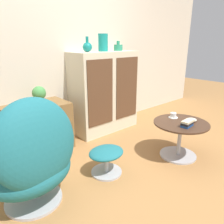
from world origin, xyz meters
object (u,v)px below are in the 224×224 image
Objects in this scene: ottoman at (106,156)px; bowl at (192,120)px; tv_console at (38,128)px; coffee_table at (180,135)px; vase_inner_right at (118,47)px; teacup at (173,116)px; book_stack at (187,123)px; sideboard at (104,92)px; vase_leftmost at (87,47)px; potted_plant at (39,94)px; egg_chair at (33,158)px; vase_inner_left at (103,43)px.

bowl is at bearing -19.70° from ottoman.
tv_console reaches higher than coffee_table.
vase_inner_right is 1.35m from teacup.
book_stack is (-0.06, -0.11, 0.19)m from coffee_table.
vase_leftmost is at bearing 179.22° from sideboard.
bowl reaches higher than ottoman.
sideboard is 0.70m from vase_inner_right.
coffee_table is at bearing -72.75° from vase_leftmost.
book_stack is (0.82, -0.41, 0.27)m from ottoman.
vase_leftmost is (-0.39, 1.26, 0.98)m from coffee_table.
ottoman is 1.75× the size of potted_plant.
vase_inner_right is (1.79, 0.92, 0.79)m from egg_chair.
potted_plant is 1.27× the size of book_stack.
ottoman is 1.65m from vase_inner_left.
vase_inner_right is 0.84× the size of book_stack.
potted_plant is (-1.01, -0.01, -0.58)m from vase_inner_left.
vase_inner_left reaches higher than vase_leftmost.
vase_leftmost is (-0.29, 0.00, 0.66)m from sideboard.
tv_console is 1.67m from teacup.
bowl is (0.24, -1.31, -0.14)m from sideboard.
vase_inner_left is at bearing 99.80° from teacup.
vase_leftmost reaches higher than teacup.
coffee_table is at bearing -85.17° from sideboard.
vase_inner_right is at bearing 82.16° from coffee_table.
tv_console reaches higher than book_stack.
vase_inner_left is at bearing 180.00° from vase_inner_right.
sideboard reaches higher than coffee_table.
egg_chair is 1.70m from teacup.
tv_console is 5.31× the size of vase_inner_right.
sideboard is at bearing -18.34° from vase_inner_left.
teacup is (0.18, -1.10, -0.14)m from sideboard.
vase_leftmost is 1.73× the size of teacup.
egg_chair is 4.06× the size of vase_inner_left.
ottoman is 3.32× the size of bowl.
ottoman is at bearing -128.52° from vase_inner_left.
bowl is at bearing -75.17° from teacup.
ottoman is (0.73, -0.03, -0.25)m from egg_chair.
book_stack is 0.20m from bowl.
vase_leftmost is (1.22, 0.92, 0.81)m from egg_chair.
egg_chair is 2.56× the size of ottoman.
egg_chair is 1.96m from vase_inner_left.
sideboard reaches higher than ottoman.
coffee_table is at bearing -19.05° from ottoman.
vase_inner_left is 1.59m from bowl.
tv_console is 3.82× the size of vase_leftmost.
egg_chair is at bearing 168.14° from coffee_table.
vase_inner_left reaches higher than teacup.
vase_inner_left is (1.50, 0.92, 0.86)m from egg_chair.
egg_chair is at bearing 167.19° from bowl.
teacup is 0.30m from book_stack.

